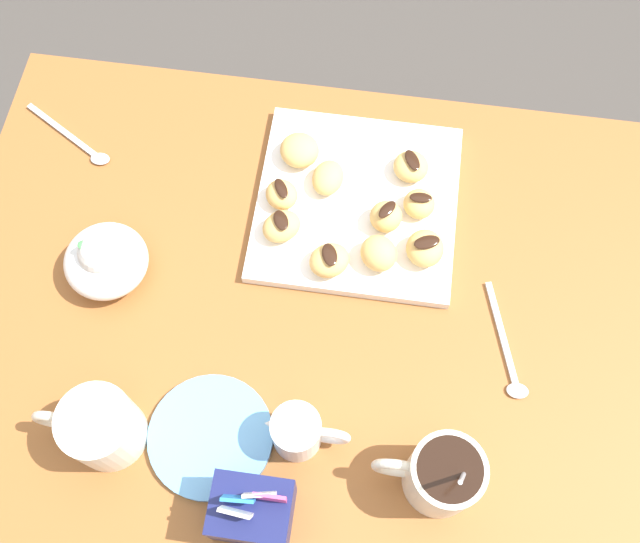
{
  "coord_description": "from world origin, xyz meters",
  "views": [
    {
      "loc": [
        -0.08,
        0.34,
        1.62
      ],
      "look_at": [
        -0.02,
        -0.05,
        0.72
      ],
      "focal_mm": 41.43,
      "sensor_mm": 36.0,
      "label": 1
    }
  ],
  "objects": [
    {
      "name": "ground_plane",
      "position": [
        0.0,
        0.0,
        0.0
      ],
      "size": [
        8.0,
        8.0,
        0.0
      ],
      "primitive_type": "plane",
      "color": "#423D38"
    },
    {
      "name": "dining_table",
      "position": [
        0.0,
        0.0,
        0.56
      ],
      "size": [
        0.95,
        0.73,
        0.7
      ],
      "color": "#935628",
      "rests_on": "ground_plane"
    },
    {
      "name": "pastry_plate_square",
      "position": [
        -0.06,
        -0.17,
        0.71
      ],
      "size": [
        0.28,
        0.28,
        0.02
      ],
      "primitive_type": "cube",
      "color": "white",
      "rests_on": "dining_table"
    },
    {
      "name": "coffee_mug_cream_left",
      "position": [
        -0.2,
        0.2,
        0.75
      ],
      "size": [
        0.13,
        0.09,
        0.15
      ],
      "color": "silver",
      "rests_on": "dining_table"
    },
    {
      "name": "coffee_mug_cream_right",
      "position": [
        0.2,
        0.2,
        0.75
      ],
      "size": [
        0.13,
        0.09,
        0.09
      ],
      "color": "silver",
      "rests_on": "dining_table"
    },
    {
      "name": "cream_pitcher_white",
      "position": [
        -0.03,
        0.17,
        0.74
      ],
      "size": [
        0.1,
        0.06,
        0.07
      ],
      "color": "white",
      "rests_on": "dining_table"
    },
    {
      "name": "sugar_caddy",
      "position": [
        0.01,
        0.26,
        0.74
      ],
      "size": [
        0.09,
        0.07,
        0.11
      ],
      "color": "#191E51",
      "rests_on": "dining_table"
    },
    {
      "name": "ice_cream_bowl",
      "position": [
        0.26,
        -0.02,
        0.74
      ],
      "size": [
        0.11,
        0.11,
        0.08
      ],
      "color": "white",
      "rests_on": "dining_table"
    },
    {
      "name": "saucer_sky_left",
      "position": [
        0.08,
        0.18,
        0.71
      ],
      "size": [
        0.15,
        0.15,
        0.01
      ],
      "primitive_type": "cylinder",
      "color": "#66A8DB",
      "rests_on": "dining_table"
    },
    {
      "name": "loose_spoon_near_saucer",
      "position": [
        -0.28,
        0.03,
        0.7
      ],
      "size": [
        0.06,
        0.15,
        0.01
      ],
      "color": "silver",
      "rests_on": "dining_table"
    },
    {
      "name": "loose_spoon_by_plate",
      "position": [
        0.36,
        -0.21,
        0.7
      ],
      "size": [
        0.15,
        0.09,
        0.01
      ],
      "color": "silver",
      "rests_on": "dining_table"
    },
    {
      "name": "beignet_0",
      "position": [
        -0.14,
        -0.16,
        0.73
      ],
      "size": [
        0.04,
        0.04,
        0.03
      ],
      "primitive_type": "ellipsoid",
      "rotation": [
        0.0,
        0.0,
        3.14
      ],
      "color": "#E5B260",
      "rests_on": "pastry_plate_square"
    },
    {
      "name": "chocolate_drizzle_0",
      "position": [
        -0.14,
        -0.16,
        0.75
      ],
      "size": [
        0.03,
        0.02,
        0.0
      ],
      "primitive_type": "ellipsoid",
      "rotation": [
        0.0,
        0.0,
        3.2
      ],
      "color": "black",
      "rests_on": "beignet_0"
    },
    {
      "name": "beignet_1",
      "position": [
        -0.16,
        -0.1,
        0.73
      ],
      "size": [
        0.05,
        0.06,
        0.03
      ],
      "primitive_type": "ellipsoid",
      "rotation": [
        0.0,
        0.0,
        3.1
      ],
      "color": "#E5B260",
      "rests_on": "pastry_plate_square"
    },
    {
      "name": "chocolate_drizzle_1",
      "position": [
        -0.16,
        -0.1,
        0.75
      ],
      "size": [
        0.04,
        0.03,
        0.0
      ],
      "primitive_type": "ellipsoid",
      "rotation": [
        0.0,
        0.0,
        3.54
      ],
      "color": "black",
      "rests_on": "beignet_1"
    },
    {
      "name": "beignet_2",
      "position": [
        0.04,
        -0.1,
        0.73
      ],
      "size": [
        0.07,
        0.07,
        0.03
      ],
      "primitive_type": "ellipsoid",
      "rotation": [
        0.0,
        0.0,
        5.4
      ],
      "color": "#E5B260",
      "rests_on": "pastry_plate_square"
    },
    {
      "name": "chocolate_drizzle_2",
      "position": [
        0.04,
        -0.1,
        0.75
      ],
      "size": [
        0.03,
        0.04,
        0.0
      ],
      "primitive_type": "ellipsoid",
      "rotation": [
        0.0,
        0.0,
        5.17
      ],
      "color": "black",
      "rests_on": "beignet_2"
    },
    {
      "name": "beignet_3",
      "position": [
        0.04,
        -0.15,
        0.73
      ],
      "size": [
        0.06,
        0.06,
        0.03
      ],
      "primitive_type": "ellipsoid",
      "rotation": [
        0.0,
        0.0,
        5.43
      ],
      "color": "#E5B260",
      "rests_on": "pastry_plate_square"
    },
    {
      "name": "chocolate_drizzle_3",
      "position": [
        0.04,
        -0.15,
        0.75
      ],
      "size": [
        0.03,
        0.04,
        0.0
      ],
      "primitive_type": "ellipsoid",
      "rotation": [
        0.0,
        0.0,
        5.22
      ],
      "color": "black",
      "rests_on": "beignet_3"
    },
    {
      "name": "beignet_4",
      "position": [
        -0.13,
        -0.22,
        0.73
      ],
      "size": [
        0.07,
        0.07,
        0.03
      ],
      "primitive_type": "ellipsoid",
      "rotation": [
        0.0,
        0.0,
        5.37
      ],
      "color": "#E5B260",
      "rests_on": "pastry_plate_square"
    },
    {
      "name": "chocolate_drizzle_4",
      "position": [
        -0.13,
        -0.22,
        0.75
      ],
      "size": [
        0.03,
        0.04,
        0.0
      ],
      "primitive_type": "ellipsoid",
      "rotation": [
        0.0,
        0.0,
        5.2
      ],
      "color": "black",
      "rests_on": "beignet_4"
    },
    {
      "name": "beignet_5",
      "position": [
        -0.03,
        -0.06,
        0.73
      ],
      "size": [
        0.07,
        0.07,
        0.03
      ],
      "primitive_type": "ellipsoid",
      "rotation": [
        0.0,
        0.0,
        5.33
      ],
      "color": "#E5B260",
      "rests_on": "pastry_plate_square"
    },
    {
      "name": "chocolate_drizzle_5",
      "position": [
        -0.03,
        -0.06,
        0.75
      ],
      "size": [
        0.03,
        0.04,
        0.0
      ],
      "primitive_type": "ellipsoid",
      "rotation": [
        0.0,
        0.0,
        5.06
      ],
      "color": "black",
      "rests_on": "beignet_5"
    },
    {
      "name": "beignet_6",
      "position": [
        -0.1,
        -0.14,
        0.74
      ],
      "size": [
        0.05,
        0.05,
        0.04
      ],
      "primitive_type": "ellipsoid",
      "rotation": [
        0.0,
        0.0,
        1.32
      ],
      "color": "#E5B260",
      "rests_on": "pastry_plate_square"
    },
    {
      "name": "chocolate_drizzle_6",
      "position": [
        -0.1,
        -0.14,
        0.76
      ],
      "size": [
        0.03,
        0.03,
        0.0
      ],
      "primitive_type": "ellipsoid",
      "rotation": [
        0.0,
        0.0,
        1.01
      ],
      "color": "black",
      "rests_on": "beignet_6"
    },
    {
      "name": "beignet_7",
      "position": [
        -0.02,
        -0.19,
        0.73
      ],
      "size": [
        0.05,
        0.06,
        0.03
      ],
      "primitive_type": "ellipsoid",
      "rotation": [
        0.0,
        0.0,
        2.99
      ],
      "color": "#E5B260",
      "rests_on": "pastry_plate_square"
    },
    {
      "name": "beignet_8",
      "position": [
        -0.1,
        -0.08,
        0.74
      ],
      "size": [
        0.07,
        0.07,
        0.04
      ],
      "primitive_type": "ellipsoid",
      "rotation": [
        0.0,
        0.0,
        5.29
      ],
      "color": "#E5B260",
      "rests_on": "pastry_plate_square"
    },
    {
      "name": "beignet_9",
      "position": [
        0.03,
        -0.22,
        0.73
      ],
      "size": [
        0.08,
        0.08,
        0.03
      ],
      "primitive_type": "ellipsoid",
      "rotation": [
        0.0,
        0.0,
        0.77
      ],
      "color": "#E5B260",
      "rests_on": "pastry_plate_square"
    }
  ]
}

